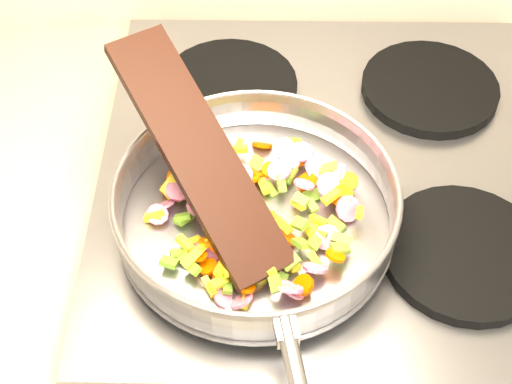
{
  "coord_description": "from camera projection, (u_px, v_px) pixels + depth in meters",
  "views": [
    {
      "loc": [
        -0.79,
        1.05,
        1.62
      ],
      "look_at": [
        -0.8,
        1.56,
        1.01
      ],
      "focal_mm": 50.0,
      "sensor_mm": 36.0,
      "label": 1
    }
  ],
  "objects": [
    {
      "name": "vegetable_heap",
      "position": [
        252.0,
        213.0,
        0.82
      ],
      "size": [
        0.26,
        0.26,
        0.05
      ],
      "color": "yellow",
      "rests_on": "saute_pan"
    },
    {
      "name": "grate_fr",
      "position": [
        464.0,
        253.0,
        0.81
      ],
      "size": [
        0.19,
        0.19,
        0.02
      ],
      "primitive_type": "cylinder",
      "color": "black",
      "rests_on": "cooktop"
    },
    {
      "name": "grate_br",
      "position": [
        430.0,
        88.0,
        0.99
      ],
      "size": [
        0.19,
        0.19,
        0.02
      ],
      "primitive_type": "cylinder",
      "color": "black",
      "rests_on": "cooktop"
    },
    {
      "name": "cooktop",
      "position": [
        333.0,
        175.0,
        0.93
      ],
      "size": [
        0.6,
        0.6,
        0.04
      ],
      "primitive_type": "cube",
      "color": "#939399",
      "rests_on": "counter_top"
    },
    {
      "name": "saute_pan",
      "position": [
        256.0,
        205.0,
        0.81
      ],
      "size": [
        0.37,
        0.53,
        0.06
      ],
      "rotation": [
        0.0,
        0.0,
        0.18
      ],
      "color": "#9E9EA5",
      "rests_on": "grate_fl"
    },
    {
      "name": "grate_fl",
      "position": [
        220.0,
        250.0,
        0.82
      ],
      "size": [
        0.19,
        0.19,
        0.02
      ],
      "primitive_type": "cylinder",
      "color": "black",
      "rests_on": "cooktop"
    },
    {
      "name": "grate_bl",
      "position": [
        229.0,
        86.0,
        1.0
      ],
      "size": [
        0.19,
        0.19,
        0.02
      ],
      "primitive_type": "cylinder",
      "color": "black",
      "rests_on": "cooktop"
    },
    {
      "name": "wooden_spatula",
      "position": [
        198.0,
        152.0,
        0.79
      ],
      "size": [
        0.22,
        0.29,
        0.13
      ],
      "primitive_type": "cube",
      "rotation": [
        0.0,
        -0.38,
        2.14
      ],
      "color": "black",
      "rests_on": "saute_pan"
    }
  ]
}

